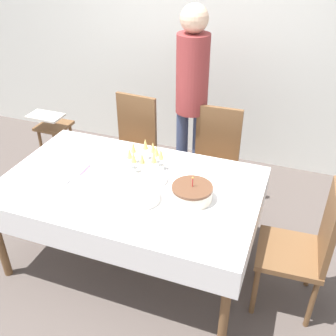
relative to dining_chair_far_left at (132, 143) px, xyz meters
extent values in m
plane|color=#564C47|center=(0.40, -0.88, -0.53)|extent=(12.00, 12.00, 0.00)
cube|color=silver|center=(0.40, 0.98, 0.82)|extent=(8.00, 0.05, 2.70)
cube|color=white|center=(0.40, -0.88, 0.18)|extent=(1.79, 1.09, 0.03)
cube|color=white|center=(0.40, -0.88, 0.09)|extent=(1.82, 1.12, 0.21)
cylinder|color=brown|center=(1.23, -1.36, -0.18)|extent=(0.06, 0.06, 0.69)
cylinder|color=brown|center=(-0.44, -0.39, -0.18)|extent=(0.06, 0.06, 0.69)
cylinder|color=brown|center=(1.23, -0.39, -0.18)|extent=(0.06, 0.06, 0.69)
cube|color=brown|center=(-0.01, -0.08, -0.09)|extent=(0.45, 0.45, 0.04)
cube|color=brown|center=(0.01, 0.11, 0.18)|extent=(0.40, 0.07, 0.50)
cylinder|color=brown|center=(0.16, -0.28, -0.32)|extent=(0.04, 0.04, 0.42)
cylinder|color=brown|center=(-0.20, -0.25, -0.32)|extent=(0.04, 0.04, 0.42)
cylinder|color=brown|center=(0.19, 0.08, -0.32)|extent=(0.04, 0.04, 0.42)
cylinder|color=brown|center=(-0.17, 0.11, -0.32)|extent=(0.04, 0.04, 0.42)
cube|color=brown|center=(0.80, -0.08, -0.09)|extent=(0.43, 0.43, 0.04)
cube|color=brown|center=(0.79, 0.11, 0.18)|extent=(0.40, 0.05, 0.50)
cylinder|color=brown|center=(0.98, -0.26, -0.32)|extent=(0.04, 0.04, 0.42)
cylinder|color=brown|center=(0.62, -0.27, -0.32)|extent=(0.04, 0.04, 0.42)
cylinder|color=brown|center=(0.97, 0.10, -0.32)|extent=(0.04, 0.04, 0.42)
cylinder|color=brown|center=(0.61, 0.09, -0.32)|extent=(0.04, 0.04, 0.42)
cube|color=brown|center=(1.54, -0.88, -0.09)|extent=(0.44, 0.44, 0.04)
cube|color=brown|center=(1.73, -0.87, 0.18)|extent=(0.06, 0.40, 0.50)
cylinder|color=brown|center=(1.37, -1.07, -0.32)|extent=(0.04, 0.04, 0.42)
cylinder|color=brown|center=(1.35, -0.71, -0.32)|extent=(0.04, 0.04, 0.42)
cylinder|color=brown|center=(1.73, -1.05, -0.32)|extent=(0.04, 0.04, 0.42)
cylinder|color=brown|center=(1.71, -0.69, -0.32)|extent=(0.04, 0.04, 0.42)
cylinder|color=silver|center=(0.86, -0.90, 0.24)|extent=(0.27, 0.27, 0.08)
cylinder|color=brown|center=(0.86, -0.90, 0.29)|extent=(0.27, 0.27, 0.02)
cylinder|color=#E53F3F|center=(0.86, -0.90, 0.33)|extent=(0.01, 0.01, 0.06)
sphere|color=#F9CC4C|center=(0.86, -0.90, 0.37)|extent=(0.01, 0.01, 0.01)
cylinder|color=silver|center=(0.43, -0.64, 0.20)|extent=(0.32, 0.32, 0.01)
cylinder|color=silver|center=(0.54, -0.63, 0.20)|extent=(0.05, 0.05, 0.00)
cylinder|color=silver|center=(0.54, -0.63, 0.25)|extent=(0.01, 0.01, 0.08)
cone|color=#E0CC72|center=(0.54, -0.63, 0.33)|extent=(0.04, 0.04, 0.08)
cylinder|color=silver|center=(0.49, -0.60, 0.20)|extent=(0.05, 0.05, 0.00)
cylinder|color=silver|center=(0.49, -0.60, 0.25)|extent=(0.01, 0.01, 0.08)
cone|color=#E0CC72|center=(0.49, -0.60, 0.33)|extent=(0.04, 0.04, 0.08)
cylinder|color=silver|center=(0.45, -0.56, 0.20)|extent=(0.05, 0.05, 0.00)
cylinder|color=silver|center=(0.45, -0.56, 0.25)|extent=(0.01, 0.01, 0.08)
cone|color=#E0CC72|center=(0.45, -0.56, 0.33)|extent=(0.04, 0.04, 0.08)
cylinder|color=silver|center=(0.37, -0.53, 0.20)|extent=(0.05, 0.05, 0.00)
cylinder|color=silver|center=(0.37, -0.53, 0.25)|extent=(0.01, 0.01, 0.08)
cone|color=#E0CC72|center=(0.37, -0.53, 0.33)|extent=(0.04, 0.04, 0.08)
cylinder|color=silver|center=(0.31, -0.61, 0.20)|extent=(0.05, 0.05, 0.00)
cylinder|color=silver|center=(0.31, -0.61, 0.25)|extent=(0.01, 0.01, 0.08)
cone|color=#E0CC72|center=(0.31, -0.61, 0.33)|extent=(0.04, 0.04, 0.08)
cylinder|color=silver|center=(0.32, -0.70, 0.20)|extent=(0.05, 0.05, 0.00)
cylinder|color=silver|center=(0.32, -0.70, 0.25)|extent=(0.01, 0.01, 0.08)
cone|color=#E0CC72|center=(0.32, -0.70, 0.33)|extent=(0.04, 0.04, 0.08)
cylinder|color=silver|center=(0.37, -0.74, 0.20)|extent=(0.05, 0.05, 0.00)
cylinder|color=silver|center=(0.37, -0.74, 0.25)|extent=(0.01, 0.01, 0.08)
cone|color=#E0CC72|center=(0.37, -0.74, 0.33)|extent=(0.04, 0.04, 0.08)
cylinder|color=silver|center=(0.43, -0.74, 0.20)|extent=(0.05, 0.05, 0.00)
cylinder|color=silver|center=(0.43, -0.74, 0.25)|extent=(0.01, 0.01, 0.08)
cone|color=#E0CC72|center=(0.43, -0.74, 0.33)|extent=(0.04, 0.04, 0.08)
cylinder|color=silver|center=(0.51, -0.70, 0.20)|extent=(0.05, 0.05, 0.00)
cylinder|color=silver|center=(0.51, -0.70, 0.25)|extent=(0.01, 0.01, 0.08)
cone|color=#E0CC72|center=(0.51, -0.70, 0.33)|extent=(0.04, 0.04, 0.08)
cylinder|color=silver|center=(0.54, -1.03, 0.20)|extent=(0.26, 0.26, 0.01)
cylinder|color=silver|center=(0.54, -1.03, 0.21)|extent=(0.26, 0.26, 0.01)
cylinder|color=silver|center=(0.54, -1.03, 0.21)|extent=(0.26, 0.26, 0.01)
cylinder|color=silver|center=(0.54, -1.03, 0.22)|extent=(0.26, 0.26, 0.01)
cylinder|color=silver|center=(0.54, -1.03, 0.23)|extent=(0.26, 0.26, 0.01)
cylinder|color=silver|center=(0.54, -1.03, 0.23)|extent=(0.26, 0.26, 0.01)
cylinder|color=silver|center=(0.54, -1.03, 0.24)|extent=(0.26, 0.26, 0.01)
cylinder|color=silver|center=(0.54, -1.03, 0.25)|extent=(0.26, 0.26, 0.01)
cylinder|color=silver|center=(0.54, -0.79, 0.20)|extent=(0.19, 0.19, 0.01)
cylinder|color=silver|center=(0.54, -0.79, 0.21)|extent=(0.19, 0.19, 0.01)
cylinder|color=silver|center=(0.54, -0.79, 0.21)|extent=(0.19, 0.19, 0.01)
cylinder|color=silver|center=(0.54, -0.79, 0.22)|extent=(0.19, 0.19, 0.01)
cylinder|color=silver|center=(0.54, -0.79, 0.23)|extent=(0.19, 0.19, 0.01)
cube|color=silver|center=(0.87, -1.12, 0.20)|extent=(0.30, 0.04, 0.00)
cube|color=silver|center=(-0.10, -1.03, 0.21)|extent=(0.17, 0.07, 0.02)
cube|color=pink|center=(-0.06, -0.84, 0.20)|extent=(0.15, 0.15, 0.01)
cylinder|color=#3F4C72|center=(0.44, 0.18, -0.10)|extent=(0.11, 0.11, 0.85)
cylinder|color=#3F4C72|center=(0.60, 0.18, -0.10)|extent=(0.11, 0.11, 0.85)
cylinder|color=maroon|center=(0.52, 0.18, 0.66)|extent=(0.28, 0.28, 0.67)
sphere|color=#D8B293|center=(0.52, 0.18, 1.12)|extent=(0.23, 0.23, 0.23)
cube|color=brown|center=(-0.87, 0.01, 0.02)|extent=(0.30, 0.30, 0.03)
cube|color=silver|center=(-0.87, -0.09, 0.17)|extent=(0.33, 0.20, 0.02)
cylinder|color=brown|center=(-0.98, -0.10, -0.26)|extent=(0.03, 0.03, 0.54)
cylinder|color=brown|center=(-0.76, -0.10, -0.26)|extent=(0.03, 0.03, 0.54)
cylinder|color=brown|center=(-0.98, 0.12, -0.26)|extent=(0.03, 0.03, 0.54)
cylinder|color=brown|center=(-0.76, 0.12, -0.26)|extent=(0.03, 0.03, 0.54)
camera|label=1|loc=(1.44, -2.93, 1.76)|focal=42.00mm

